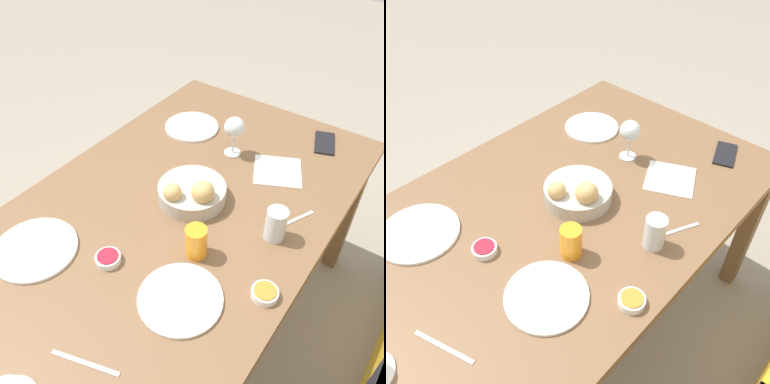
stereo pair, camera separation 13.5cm
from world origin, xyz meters
TOP-DOWN VIEW (x-y plane):
  - ground_plane at (0.00, 0.00)m, footprint 10.00×10.00m
  - dining_table at (0.00, 0.00)m, footprint 1.54×0.94m
  - bread_basket at (-0.06, 0.03)m, footprint 0.23×0.23m
  - plate_near_left at (-0.41, -0.23)m, footprint 0.22×0.22m
  - plate_near_right at (0.39, -0.23)m, footprint 0.25×0.25m
  - plate_far_center at (0.27, 0.22)m, footprint 0.23×0.23m
  - juice_glass at (0.12, 0.17)m, footprint 0.06×0.06m
  - water_tumbler at (-0.07, 0.32)m, footprint 0.06×0.06m
  - wine_glass at (-0.36, -0.00)m, footprint 0.08×0.08m
  - jam_bowl_berry at (0.29, -0.02)m, footprint 0.07×0.07m
  - jam_bowl_honey at (0.13, 0.40)m, footprint 0.07×0.07m
  - knife_silver at (0.54, 0.14)m, footprint 0.06×0.17m
  - spoon_coffee at (-0.18, 0.35)m, footprint 0.12×0.07m
  - napkin at (-0.36, 0.19)m, footprint 0.23×0.23m
  - cell_phone at (-0.63, 0.26)m, footprint 0.17×0.12m

SIDE VIEW (x-z plane):
  - ground_plane at x=0.00m, z-range 0.00..0.00m
  - dining_table at x=0.00m, z-range 0.28..1.00m
  - knife_silver at x=0.54m, z-range 0.72..0.73m
  - spoon_coffee at x=-0.18m, z-range 0.72..0.73m
  - napkin at x=-0.36m, z-range 0.72..0.73m
  - cell_phone at x=-0.63m, z-range 0.72..0.73m
  - plate_near_left at x=-0.41m, z-range 0.72..0.73m
  - plate_near_right at x=0.39m, z-range 0.72..0.73m
  - plate_far_center at x=0.27m, z-range 0.72..0.73m
  - jam_bowl_berry at x=0.29m, z-range 0.72..0.75m
  - jam_bowl_honey at x=0.13m, z-range 0.72..0.75m
  - bread_basket at x=-0.06m, z-range 0.70..0.82m
  - juice_glass at x=0.12m, z-range 0.72..0.83m
  - water_tumbler at x=-0.07m, z-range 0.72..0.83m
  - wine_glass at x=-0.36m, z-range 0.76..0.91m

